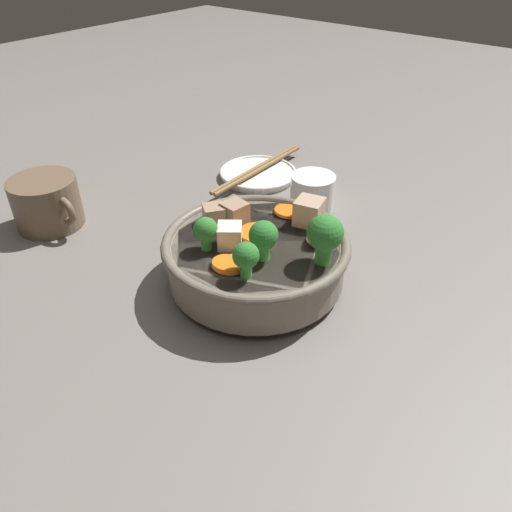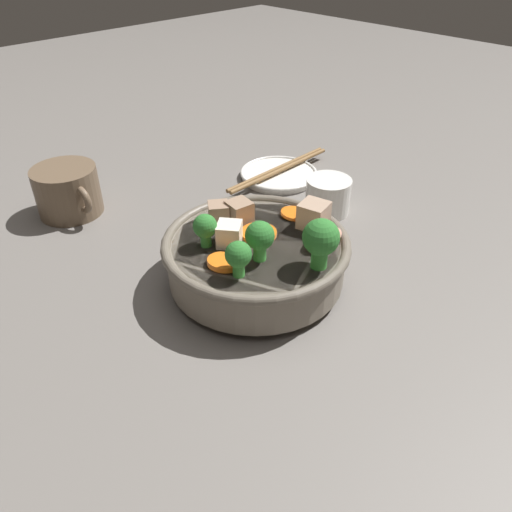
{
  "view_description": "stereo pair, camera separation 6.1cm",
  "coord_description": "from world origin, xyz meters",
  "px_view_note": "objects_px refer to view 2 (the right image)",
  "views": [
    {
      "loc": [
        0.31,
        -0.39,
        0.39
      ],
      "look_at": [
        0.0,
        0.0,
        0.04
      ],
      "focal_mm": 35.0,
      "sensor_mm": 36.0,
      "label": 1
    },
    {
      "loc": [
        0.35,
        -0.35,
        0.39
      ],
      "look_at": [
        0.0,
        0.0,
        0.04
      ],
      "focal_mm": 35.0,
      "sensor_mm": 36.0,
      "label": 2
    }
  ],
  "objects_px": {
    "tea_cup": "(328,195)",
    "stirfry_bowl": "(257,254)",
    "side_saucer": "(279,174)",
    "dark_mug": "(68,191)",
    "chopsticks_pair": "(279,169)"
  },
  "relations": [
    {
      "from": "side_saucer",
      "to": "tea_cup",
      "type": "xyz_separation_m",
      "value": [
        0.13,
        -0.03,
        0.02
      ]
    },
    {
      "from": "stirfry_bowl",
      "to": "side_saucer",
      "type": "relative_size",
      "value": 1.69
    },
    {
      "from": "dark_mug",
      "to": "chopsticks_pair",
      "type": "height_order",
      "value": "dark_mug"
    },
    {
      "from": "stirfry_bowl",
      "to": "dark_mug",
      "type": "distance_m",
      "value": 0.34
    },
    {
      "from": "stirfry_bowl",
      "to": "tea_cup",
      "type": "relative_size",
      "value": 3.32
    },
    {
      "from": "tea_cup",
      "to": "chopsticks_pair",
      "type": "distance_m",
      "value": 0.14
    },
    {
      "from": "side_saucer",
      "to": "tea_cup",
      "type": "height_order",
      "value": "tea_cup"
    },
    {
      "from": "tea_cup",
      "to": "stirfry_bowl",
      "type": "bearing_deg",
      "value": -75.62
    },
    {
      "from": "tea_cup",
      "to": "dark_mug",
      "type": "height_order",
      "value": "dark_mug"
    },
    {
      "from": "stirfry_bowl",
      "to": "chopsticks_pair",
      "type": "distance_m",
      "value": 0.3
    },
    {
      "from": "side_saucer",
      "to": "chopsticks_pair",
      "type": "relative_size",
      "value": 0.57
    },
    {
      "from": "chopsticks_pair",
      "to": "side_saucer",
      "type": "bearing_deg",
      "value": 135.0
    },
    {
      "from": "side_saucer",
      "to": "dark_mug",
      "type": "distance_m",
      "value": 0.35
    },
    {
      "from": "tea_cup",
      "to": "dark_mug",
      "type": "xyz_separation_m",
      "value": [
        -0.27,
        -0.28,
        0.01
      ]
    },
    {
      "from": "tea_cup",
      "to": "chopsticks_pair",
      "type": "xyz_separation_m",
      "value": [
        -0.13,
        0.03,
        -0.01
      ]
    }
  ]
}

